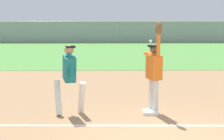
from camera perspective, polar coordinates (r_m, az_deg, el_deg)
outfield_grass at (r=23.89m, az=1.83°, el=2.81°), size 55.21×15.70×0.01m
first_base at (r=9.25m, az=5.99°, el=-6.53°), size 0.40×0.40×0.08m
fielder at (r=9.18m, az=6.58°, el=0.24°), size 0.40×0.88×2.28m
runner at (r=9.00m, az=-6.62°, el=-0.74°), size 0.84×0.83×1.72m
baseball at (r=8.96m, az=6.01°, el=4.47°), size 0.07×0.07×0.07m
outfield_fence at (r=31.64m, az=1.16°, el=5.92°), size 55.29×0.08×1.82m
parked_car_white at (r=35.59m, az=-15.32°, el=5.54°), size 4.55×2.41×1.25m
parked_car_tan at (r=34.45m, az=-4.35°, el=5.73°), size 4.48×2.27×1.25m
parked_car_red at (r=35.07m, az=4.76°, el=5.77°), size 4.53×2.37×1.25m
parked_car_blue at (r=35.95m, az=15.72°, el=5.55°), size 4.43×2.18×1.25m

